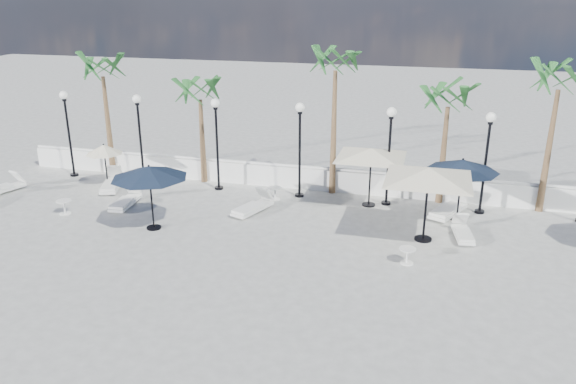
% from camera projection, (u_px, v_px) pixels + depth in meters
% --- Properties ---
extents(ground, '(100.00, 100.00, 0.00)m').
position_uv_depth(ground, '(248.00, 268.00, 16.95)').
color(ground, gray).
rests_on(ground, ground).
extents(balustrade, '(26.00, 0.30, 1.01)m').
position_uv_depth(balustrade, '(305.00, 178.00, 23.61)').
color(balustrade, white).
rests_on(balustrade, ground).
extents(lamppost_0, '(0.36, 0.36, 3.84)m').
position_uv_depth(lamppost_0, '(67.00, 122.00, 24.56)').
color(lamppost_0, black).
rests_on(lamppost_0, ground).
extents(lamppost_1, '(0.36, 0.36, 3.84)m').
position_uv_depth(lamppost_1, '(139.00, 126.00, 23.72)').
color(lamppost_1, black).
rests_on(lamppost_1, ground).
extents(lamppost_2, '(0.36, 0.36, 3.84)m').
position_uv_depth(lamppost_2, '(217.00, 131.00, 22.87)').
color(lamppost_2, black).
rests_on(lamppost_2, ground).
extents(lamppost_3, '(0.36, 0.36, 3.84)m').
position_uv_depth(lamppost_3, '(300.00, 137.00, 22.02)').
color(lamppost_3, black).
rests_on(lamppost_3, ground).
extents(lamppost_4, '(0.36, 0.36, 3.84)m').
position_uv_depth(lamppost_4, '(390.00, 143.00, 21.17)').
color(lamppost_4, black).
rests_on(lamppost_4, ground).
extents(lamppost_5, '(0.36, 0.36, 3.84)m').
position_uv_depth(lamppost_5, '(487.00, 149.00, 20.32)').
color(lamppost_5, black).
rests_on(lamppost_5, ground).
extents(palm_0, '(2.60, 2.60, 5.50)m').
position_uv_depth(palm_0, '(103.00, 73.00, 24.24)').
color(palm_0, brown).
rests_on(palm_0, ground).
extents(palm_1, '(2.60, 2.60, 4.70)m').
position_uv_depth(palm_1, '(200.00, 96.00, 23.41)').
color(palm_1, brown).
rests_on(palm_1, ground).
extents(palm_2, '(2.60, 2.60, 6.10)m').
position_uv_depth(palm_2, '(335.00, 67.00, 21.57)').
color(palm_2, brown).
rests_on(palm_2, ground).
extents(palm_3, '(2.60, 2.60, 4.90)m').
position_uv_depth(palm_3, '(448.00, 103.00, 20.92)').
color(palm_3, brown).
rests_on(palm_3, ground).
extents(palm_4, '(2.60, 2.60, 5.70)m').
position_uv_depth(palm_4, '(559.00, 86.00, 19.76)').
color(palm_4, brown).
rests_on(palm_4, ground).
extents(lounger_1, '(1.15, 1.92, 0.68)m').
position_uv_depth(lounger_1, '(3.00, 187.00, 23.22)').
color(lounger_1, white).
rests_on(lounger_1, ground).
extents(lounger_2, '(1.32, 2.12, 0.76)m').
position_uv_depth(lounger_2, '(112.00, 183.00, 23.62)').
color(lounger_2, white).
rests_on(lounger_2, ground).
extents(lounger_3, '(0.77, 1.90, 0.69)m').
position_uv_depth(lounger_3, '(126.00, 201.00, 21.72)').
color(lounger_3, white).
rests_on(lounger_3, ground).
extents(lounger_4, '(1.23, 2.01, 0.72)m').
position_uv_depth(lounger_4, '(253.00, 206.00, 21.12)').
color(lounger_4, white).
rests_on(lounger_4, ground).
extents(lounger_5, '(0.77, 1.71, 0.62)m').
position_uv_depth(lounger_5, '(463.00, 232.00, 18.95)').
color(lounger_5, white).
rests_on(lounger_5, ground).
extents(lounger_6, '(1.46, 2.17, 0.78)m').
position_uv_depth(lounger_6, '(448.00, 209.00, 20.85)').
color(lounger_6, white).
rests_on(lounger_6, ground).
extents(side_table_0, '(0.55, 0.55, 0.54)m').
position_uv_depth(side_table_0, '(64.00, 206.00, 20.95)').
color(side_table_0, white).
rests_on(side_table_0, ground).
extents(side_table_1, '(0.52, 0.52, 0.51)m').
position_uv_depth(side_table_1, '(275.00, 192.00, 22.41)').
color(side_table_1, white).
rests_on(side_table_1, ground).
extents(side_table_2, '(0.52, 0.52, 0.50)m').
position_uv_depth(side_table_2, '(407.00, 254.00, 17.13)').
color(side_table_2, white).
rests_on(side_table_2, ground).
extents(parasol_navy_left, '(2.65, 2.65, 2.34)m').
position_uv_depth(parasol_navy_left, '(149.00, 173.00, 19.09)').
color(parasol_navy_left, black).
rests_on(parasol_navy_left, ground).
extents(parasol_navy_mid, '(2.61, 2.61, 2.34)m').
position_uv_depth(parasol_navy_mid, '(462.00, 166.00, 19.87)').
color(parasol_navy_mid, black).
rests_on(parasol_navy_mid, ground).
extents(parasol_cream_sq_a, '(5.05, 5.05, 2.48)m').
position_uv_depth(parasol_cream_sq_a, '(372.00, 149.00, 21.12)').
color(parasol_cream_sq_a, black).
rests_on(parasol_cream_sq_a, ground).
extents(parasol_cream_sq_b, '(5.45, 5.45, 2.73)m').
position_uv_depth(parasol_cream_sq_b, '(429.00, 168.00, 18.01)').
color(parasol_cream_sq_b, black).
rests_on(parasol_cream_sq_b, ground).
extents(parasol_cream_small, '(1.54, 1.54, 1.89)m').
position_uv_depth(parasol_cream_small, '(104.00, 150.00, 23.47)').
color(parasol_cream_small, black).
rests_on(parasol_cream_small, ground).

